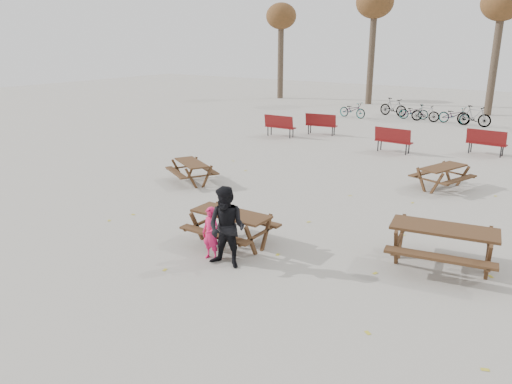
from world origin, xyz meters
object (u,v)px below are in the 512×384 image
Objects in this scene: child at (211,234)px; picnic_table_east at (442,248)px; main_picnic_table at (231,221)px; soda_bottle at (224,210)px; adult at (227,228)px; picnic_table_north at (192,172)px; picnic_table_far at (442,178)px; food_tray at (226,214)px.

picnic_table_east is (4.15, 2.28, -0.13)m from child.
main_picnic_table is at bearing -171.01° from picnic_table_east.
child is at bearing -74.48° from soda_bottle.
soda_bottle is at bearing 106.53° from child.
adult reaches higher than picnic_table_east.
picnic_table_north is (-4.70, 4.29, -0.50)m from adult.
soda_bottle is 0.11× the size of picnic_table_north.
soda_bottle is 0.10× the size of picnic_table_far.
picnic_table_far is (2.77, 7.37, -0.44)m from food_tray.
picnic_table_far is (6.88, 3.83, 0.01)m from picnic_table_north.
main_picnic_table is at bearing -10.50° from picnic_table_north.
food_tray is 1.06× the size of soda_bottle.
child reaches higher than soda_bottle.
main_picnic_table is at bearing 115.45° from adult.
food_tray reaches higher than main_picnic_table.
main_picnic_table reaches higher than picnic_table_north.
adult is 0.82× the size of picnic_table_east.
picnic_table_north is at bearing 139.08° from soda_bottle.
food_tray is 0.11× the size of adult.
picnic_table_east is at bearing 15.89° from picnic_table_north.
main_picnic_table is 1.12m from adult.
child is 0.68× the size of adult.
adult reaches higher than food_tray.
picnic_table_east is (4.25, 1.44, -0.14)m from main_picnic_table.
child is 4.74m from picnic_table_east.
food_tray is at bearing -35.60° from soda_bottle.
adult reaches higher than main_picnic_table.
picnic_table_north is at bearing 140.65° from main_picnic_table.
picnic_table_far is (2.68, 8.03, -0.22)m from child.
picnic_table_north is (-4.11, 3.54, -0.45)m from food_tray.
picnic_table_north is at bearing 130.46° from adult.
main_picnic_table is at bearing 97.66° from child.
picnic_table_east is 1.24× the size of picnic_table_far.
main_picnic_table is at bearing 177.80° from picnic_table_far.
main_picnic_table is 1.56× the size of child.
adult reaches higher than picnic_table_far.
picnic_table_far is at bearing 72.56° from child.
food_tray is at bearing -168.86° from picnic_table_east.
child is at bearing -16.13° from picnic_table_north.
soda_bottle is at bearing -170.26° from picnic_table_east.
child is (0.10, -0.83, -0.01)m from main_picnic_table.
picnic_table_far reaches higher than picnic_table_north.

